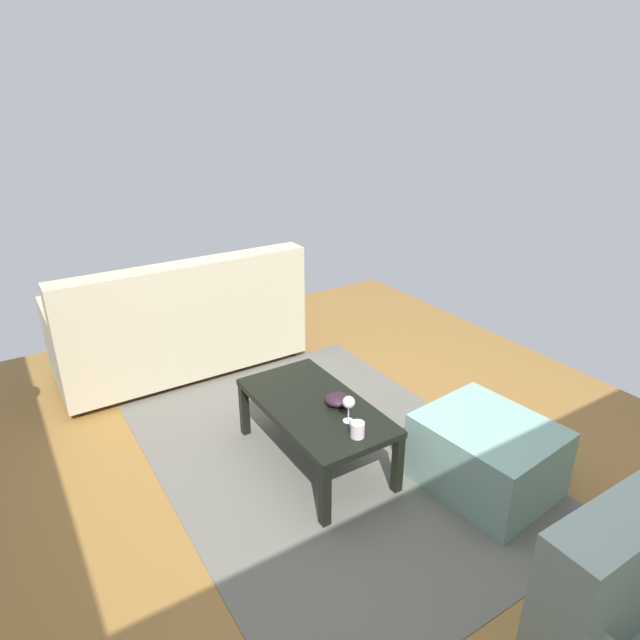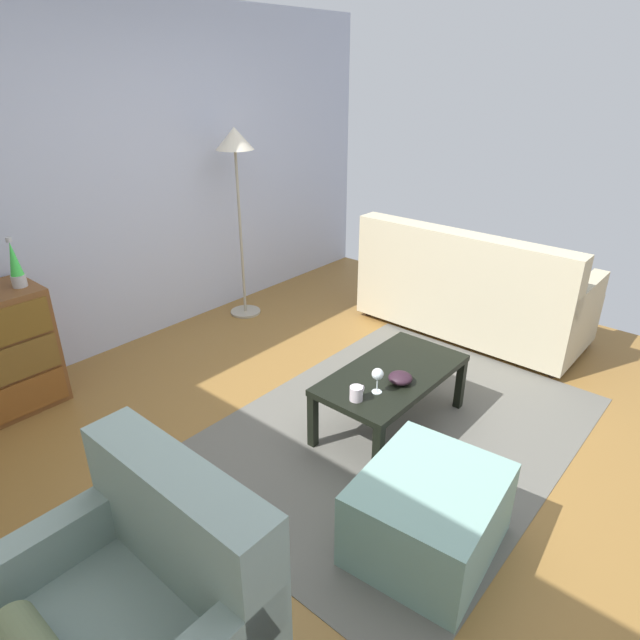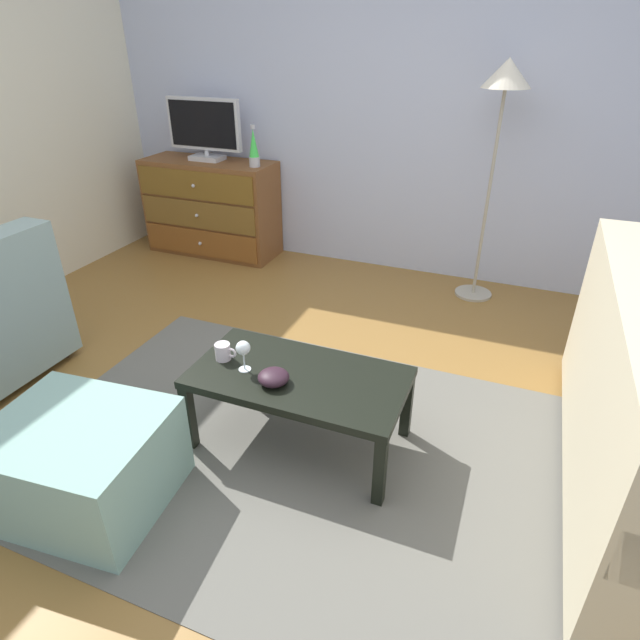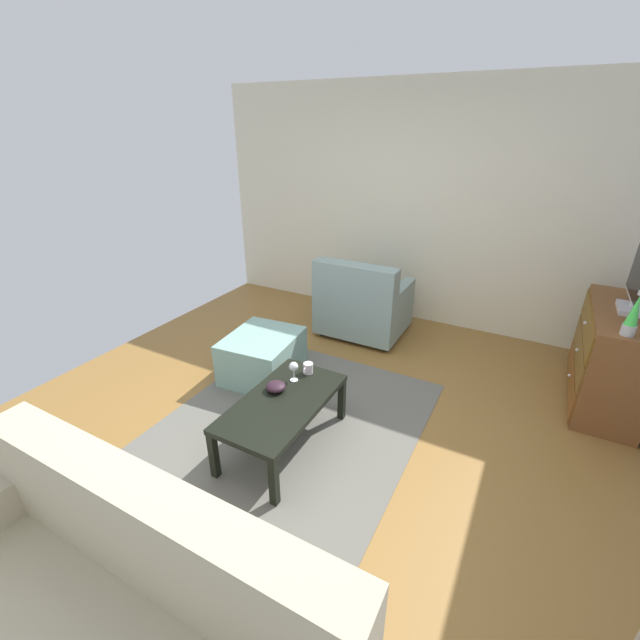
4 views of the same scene
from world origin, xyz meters
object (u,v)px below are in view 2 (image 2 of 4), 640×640
at_px(wine_glass, 378,375).
at_px(bowl_decorative, 400,378).
at_px(mug, 357,393).
at_px(ottoman, 428,514).
at_px(standing_lamp, 236,157).
at_px(couch_large, 470,294).
at_px(lava_lamp, 15,265).
at_px(coffee_table, 392,378).
at_px(armchair, 134,621).

bearing_deg(wine_glass, bowl_decorative, -14.58).
height_order(mug, ottoman, mug).
bearing_deg(standing_lamp, mug, -115.56).
bearing_deg(mug, standing_lamp, 64.44).
bearing_deg(couch_large, wine_glass, -170.00).
bearing_deg(mug, couch_large, 8.10).
distance_m(wine_glass, standing_lamp, 2.44).
height_order(lava_lamp, couch_large, lava_lamp).
height_order(couch_large, ottoman, couch_large).
bearing_deg(coffee_table, bowl_decorative, -126.05).
xyz_separation_m(coffee_table, mug, (-0.39, -0.02, 0.09)).
relative_size(bowl_decorative, couch_large, 0.08).
bearing_deg(bowl_decorative, mug, 164.39).
height_order(bowl_decorative, armchair, armchair).
xyz_separation_m(lava_lamp, wine_glass, (1.04, -2.10, -0.46)).
xyz_separation_m(wine_glass, armchair, (-1.71, -0.16, -0.17)).
distance_m(coffee_table, ottoman, 1.00).
xyz_separation_m(mug, armchair, (-1.57, -0.21, -0.09)).
relative_size(lava_lamp, bowl_decorative, 2.27).
bearing_deg(coffee_table, armchair, -173.51).
relative_size(lava_lamp, couch_large, 0.18).
distance_m(wine_glass, mug, 0.16).
height_order(bowl_decorative, standing_lamp, standing_lamp).
bearing_deg(wine_glass, ottoman, -125.81).
height_order(coffee_table, ottoman, ottoman).
distance_m(mug, bowl_decorative, 0.33).
xyz_separation_m(bowl_decorative, couch_large, (1.66, 0.37, -0.07)).
xyz_separation_m(lava_lamp, couch_large, (2.88, -1.78, -0.62)).
xyz_separation_m(wine_glass, mug, (-0.14, 0.04, -0.07)).
distance_m(mug, standing_lamp, 2.49).
distance_m(bowl_decorative, couch_large, 1.70).
distance_m(mug, couch_large, 2.00).
relative_size(coffee_table, bowl_decorative, 7.02).
height_order(lava_lamp, coffee_table, lava_lamp).
xyz_separation_m(armchair, standing_lamp, (2.55, 2.26, 1.08)).
distance_m(lava_lamp, wine_glass, 2.39).
height_order(coffee_table, armchair, armchair).
height_order(lava_lamp, ottoman, lava_lamp).
bearing_deg(bowl_decorative, lava_lamp, 119.56).
relative_size(coffee_table, ottoman, 1.46).
relative_size(coffee_table, mug, 8.95).
distance_m(lava_lamp, coffee_table, 2.50).
bearing_deg(wine_glass, standing_lamp, 68.11).
xyz_separation_m(lava_lamp, mug, (0.90, -2.06, -0.53)).
height_order(couch_large, armchair, couch_large).
xyz_separation_m(coffee_table, couch_large, (1.58, 0.26, 0.01)).
relative_size(bowl_decorative, standing_lamp, 0.09).
bearing_deg(lava_lamp, standing_lamp, -0.15).
bearing_deg(coffee_table, standing_lamp, 73.89).
bearing_deg(lava_lamp, mug, -66.37).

